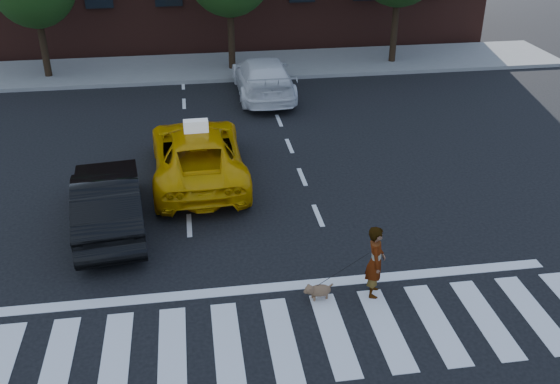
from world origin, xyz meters
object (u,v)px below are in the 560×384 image
at_px(black_sedan, 108,201).
at_px(dog, 318,290).
at_px(woman, 375,261).
at_px(white_suv, 263,77).
at_px(taxi, 198,154).

relative_size(black_sedan, dog, 6.92).
xyz_separation_m(black_sedan, woman, (5.53, -3.52, 0.07)).
distance_m(white_suv, woman, 12.62).
bearing_deg(woman, dog, 105.84).
xyz_separation_m(taxi, woman, (3.33, -5.90, 0.05)).
distance_m(taxi, black_sedan, 3.24).
bearing_deg(dog, taxi, 102.37).
bearing_deg(taxi, woman, 117.73).
height_order(taxi, black_sedan, taxi).
xyz_separation_m(woman, dog, (-1.16, -0.01, -0.58)).
relative_size(taxi, dog, 8.38).
bearing_deg(white_suv, taxi, 67.71).
bearing_deg(white_suv, black_sedan, 61.22).
height_order(black_sedan, white_suv, white_suv).
xyz_separation_m(black_sedan, white_suv, (4.86, 9.09, 0.00)).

